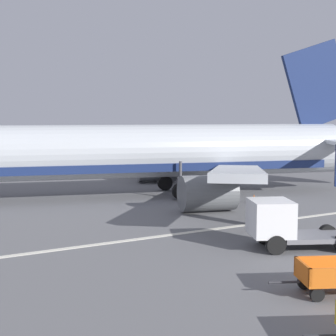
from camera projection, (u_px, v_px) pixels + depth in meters
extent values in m
cube|color=silver|center=(206.00, 230.00, 25.15)|extent=(120.00, 0.36, 0.01)
cylinder|color=#B2B7BC|center=(137.00, 151.00, 35.39)|extent=(29.93, 11.40, 3.70)
cube|color=navy|center=(138.00, 166.00, 35.49)|extent=(26.98, 10.44, 0.56)
cube|color=#B2B7BC|center=(238.00, 172.00, 28.39)|extent=(9.92, 11.93, 1.35)
cylinder|color=slate|center=(208.00, 193.00, 29.74)|extent=(3.64, 2.86, 2.10)
cube|color=#B2B7BC|center=(166.00, 151.00, 44.51)|extent=(4.14, 13.22, 1.35)
cube|color=navy|center=(176.00, 137.00, 51.31)|extent=(1.12, 0.33, 1.90)
cylinder|color=slate|center=(157.00, 169.00, 42.85)|extent=(3.64, 2.86, 2.10)
cube|color=navy|center=(318.00, 85.00, 38.21)|extent=(5.86, 1.91, 6.88)
cube|color=#B2B7BC|center=(298.00, 138.00, 41.78)|extent=(2.06, 5.28, 0.24)
cylinder|color=#4C4C51|center=(180.00, 176.00, 34.03)|extent=(0.20, 0.20, 2.04)
cylinder|color=black|center=(180.00, 192.00, 34.14)|extent=(1.18, 0.72, 1.10)
cylinder|color=#4C4C51|center=(165.00, 170.00, 38.28)|extent=(0.20, 0.20, 2.04)
cylinder|color=black|center=(165.00, 183.00, 38.38)|extent=(1.18, 0.72, 1.10)
cylinder|color=#2D2D33|center=(323.00, 336.00, 12.13)|extent=(0.94, 0.50, 0.08)
cube|color=orange|center=(331.00, 264.00, 16.78)|extent=(2.32, 1.11, 0.55)
cube|color=orange|center=(303.00, 271.00, 16.03)|extent=(0.66, 1.32, 0.55)
cylinder|color=#2D2D33|center=(284.00, 282.00, 16.01)|extent=(0.95, 0.48, 0.08)
cylinder|color=black|center=(317.00, 294.00, 15.56)|extent=(0.47, 0.33, 0.44)
cylinder|color=black|center=(304.00, 282.00, 16.67)|extent=(0.47, 0.33, 0.44)
cube|color=slate|center=(315.00, 236.00, 21.79)|extent=(3.61, 3.00, 0.20)
cube|color=white|center=(271.00, 218.00, 21.52)|extent=(2.33, 2.43, 1.50)
cube|color=#19232D|center=(252.00, 215.00, 21.44)|extent=(0.73, 1.51, 0.67)
cylinder|color=black|center=(276.00, 245.00, 20.78)|extent=(0.85, 0.60, 0.80)
cylinder|color=black|center=(264.00, 235.00, 22.47)|extent=(0.85, 0.60, 0.80)
cylinder|color=black|center=(327.00, 234.00, 22.72)|extent=(0.85, 0.60, 0.80)
cone|color=orange|center=(254.00, 199.00, 32.74)|extent=(0.44, 0.44, 0.58)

